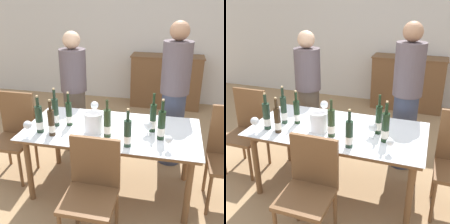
% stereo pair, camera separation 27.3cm
% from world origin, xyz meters
% --- Properties ---
extents(ground_plane, '(12.00, 12.00, 0.00)m').
position_xyz_m(ground_plane, '(0.00, 0.00, 0.00)').
color(ground_plane, '#A37F56').
extents(back_wall, '(8.00, 0.10, 2.80)m').
position_xyz_m(back_wall, '(0.00, 2.95, 1.40)').
color(back_wall, silver).
rests_on(back_wall, ground_plane).
extents(sideboard_cabinet, '(1.29, 0.46, 0.96)m').
position_xyz_m(sideboard_cabinet, '(0.42, 2.66, 0.48)').
color(sideboard_cabinet, brown).
rests_on(sideboard_cabinet, ground_plane).
extents(dining_table, '(1.72, 0.88, 0.73)m').
position_xyz_m(dining_table, '(0.00, 0.00, 0.66)').
color(dining_table, brown).
rests_on(dining_table, ground_plane).
extents(ice_bucket, '(0.19, 0.19, 0.20)m').
position_xyz_m(ice_bucket, '(-0.16, -0.11, 0.83)').
color(ice_bucket, white).
rests_on(ice_bucket, dining_table).
extents(wine_bottle_0, '(0.06, 0.06, 0.36)m').
position_xyz_m(wine_bottle_0, '(-0.52, -0.26, 0.85)').
color(wine_bottle_0, '#332314').
rests_on(wine_bottle_0, dining_table).
extents(wine_bottle_1, '(0.06, 0.06, 0.36)m').
position_xyz_m(wine_bottle_1, '(-0.44, -0.01, 0.85)').
color(wine_bottle_1, black).
rests_on(wine_bottle_1, dining_table).
extents(wine_bottle_2, '(0.07, 0.07, 0.37)m').
position_xyz_m(wine_bottle_2, '(-0.01, -0.17, 0.85)').
color(wine_bottle_2, '#28381E').
rests_on(wine_bottle_2, dining_table).
extents(wine_bottle_3, '(0.07, 0.07, 0.36)m').
position_xyz_m(wine_bottle_3, '(0.21, -0.31, 0.85)').
color(wine_bottle_3, '#1E3323').
rests_on(wine_bottle_3, dining_table).
extents(wine_bottle_4, '(0.07, 0.07, 0.37)m').
position_xyz_m(wine_bottle_4, '(-0.66, -0.23, 0.86)').
color(wine_bottle_4, '#1E3323').
rests_on(wine_bottle_4, dining_table).
extents(wine_bottle_5, '(0.06, 0.06, 0.40)m').
position_xyz_m(wine_bottle_5, '(-0.57, -0.05, 0.87)').
color(wine_bottle_5, '#1E3323').
rests_on(wine_bottle_5, dining_table).
extents(wine_bottle_6, '(0.06, 0.06, 0.39)m').
position_xyz_m(wine_bottle_6, '(0.40, 0.03, 0.86)').
color(wine_bottle_6, black).
rests_on(wine_bottle_6, dining_table).
extents(wine_bottle_7, '(0.07, 0.07, 0.39)m').
position_xyz_m(wine_bottle_7, '(0.49, -0.11, 0.86)').
color(wine_bottle_7, black).
rests_on(wine_bottle_7, dining_table).
extents(wine_glass_0, '(0.08, 0.08, 0.16)m').
position_xyz_m(wine_glass_0, '(-0.73, -0.33, 0.84)').
color(wine_glass_0, white).
rests_on(wine_glass_0, dining_table).
extents(wine_glass_1, '(0.09, 0.09, 0.16)m').
position_xyz_m(wine_glass_1, '(-0.26, 0.30, 0.84)').
color(wine_glass_1, white).
rests_on(wine_glass_1, dining_table).
extents(wine_glass_2, '(0.09, 0.09, 0.14)m').
position_xyz_m(wine_glass_2, '(0.36, -0.06, 0.82)').
color(wine_glass_2, white).
rests_on(wine_glass_2, dining_table).
extents(wine_glass_3, '(0.07, 0.07, 0.14)m').
position_xyz_m(wine_glass_3, '(0.56, -0.30, 0.82)').
color(wine_glass_3, white).
rests_on(wine_glass_3, dining_table).
extents(chair_near_front, '(0.42, 0.42, 0.91)m').
position_xyz_m(chair_near_front, '(-0.01, -0.67, 0.53)').
color(chair_near_front, brown).
rests_on(chair_near_front, ground_plane).
extents(chair_left_end, '(0.42, 0.42, 0.96)m').
position_xyz_m(chair_left_end, '(-1.16, 0.09, 0.54)').
color(chair_left_end, brown).
rests_on(chair_left_end, ground_plane).
extents(person_host, '(0.33, 0.33, 1.57)m').
position_xyz_m(person_host, '(-0.68, 0.77, 0.79)').
color(person_host, '#51473D').
rests_on(person_host, ground_plane).
extents(person_guest_left, '(0.33, 0.33, 1.72)m').
position_xyz_m(person_guest_left, '(0.58, 0.72, 0.87)').
color(person_guest_left, '#383F56').
rests_on(person_guest_left, ground_plane).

